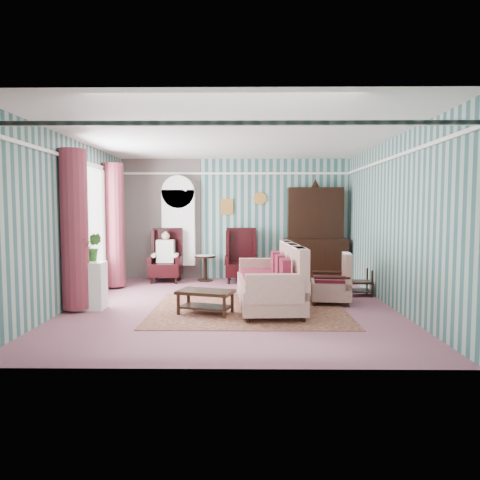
{
  "coord_description": "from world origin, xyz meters",
  "views": [
    {
      "loc": [
        0.23,
        -7.38,
        1.67
      ],
      "look_at": [
        0.14,
        0.6,
        1.11
      ],
      "focal_mm": 32.0,
      "sensor_mm": 36.0,
      "label": 1
    }
  ],
  "objects_px": {
    "wingback_left": "(166,255)",
    "round_side_table": "(205,268)",
    "dresser_hutch": "(315,231)",
    "wingback_right": "(241,255)",
    "plant_stand": "(88,286)",
    "bookcase": "(179,233)",
    "sofa": "(268,278)",
    "coffee_table": "(206,302)",
    "floral_armchair": "(331,277)",
    "seated_woman": "(166,257)",
    "nest_table": "(359,282)"
  },
  "relations": [
    {
      "from": "wingback_left",
      "to": "round_side_table",
      "type": "distance_m",
      "value": 0.97
    },
    {
      "from": "dresser_hutch",
      "to": "round_side_table",
      "type": "bearing_deg",
      "value": -177.36
    },
    {
      "from": "wingback_left",
      "to": "wingback_right",
      "type": "height_order",
      "value": "same"
    },
    {
      "from": "round_side_table",
      "to": "plant_stand",
      "type": "height_order",
      "value": "plant_stand"
    },
    {
      "from": "bookcase",
      "to": "sofa",
      "type": "xyz_separation_m",
      "value": [
        1.99,
        -3.02,
        -0.61
      ]
    },
    {
      "from": "dresser_hutch",
      "to": "coffee_table",
      "type": "height_order",
      "value": "dresser_hutch"
    },
    {
      "from": "dresser_hutch",
      "to": "plant_stand",
      "type": "height_order",
      "value": "dresser_hutch"
    },
    {
      "from": "sofa",
      "to": "coffee_table",
      "type": "relative_size",
      "value": 2.52
    },
    {
      "from": "wingback_left",
      "to": "sofa",
      "type": "distance_m",
      "value": 3.45
    },
    {
      "from": "round_side_table",
      "to": "floral_armchair",
      "type": "relative_size",
      "value": 0.62
    },
    {
      "from": "wingback_left",
      "to": "sofa",
      "type": "bearing_deg",
      "value": -49.59
    },
    {
      "from": "dresser_hutch",
      "to": "plant_stand",
      "type": "bearing_deg",
      "value": -144.92
    },
    {
      "from": "bookcase",
      "to": "wingback_right",
      "type": "xyz_separation_m",
      "value": [
        1.5,
        -0.39,
        -0.5
      ]
    },
    {
      "from": "bookcase",
      "to": "wingback_left",
      "type": "height_order",
      "value": "bookcase"
    },
    {
      "from": "wingback_right",
      "to": "floral_armchair",
      "type": "relative_size",
      "value": 1.3
    },
    {
      "from": "seated_woman",
      "to": "sofa",
      "type": "height_order",
      "value": "seated_woman"
    },
    {
      "from": "wingback_left",
      "to": "round_side_table",
      "type": "relative_size",
      "value": 2.08
    },
    {
      "from": "seated_woman",
      "to": "floral_armchair",
      "type": "xyz_separation_m",
      "value": [
        3.37,
        -2.25,
        -0.11
      ]
    },
    {
      "from": "round_side_table",
      "to": "coffee_table",
      "type": "relative_size",
      "value": 0.68
    },
    {
      "from": "bookcase",
      "to": "round_side_table",
      "type": "relative_size",
      "value": 3.73
    },
    {
      "from": "bookcase",
      "to": "dresser_hutch",
      "type": "xyz_separation_m",
      "value": [
        3.25,
        -0.12,
        0.06
      ]
    },
    {
      "from": "wingback_right",
      "to": "plant_stand",
      "type": "xyz_separation_m",
      "value": [
        -2.55,
        -2.75,
        -0.22
      ]
    },
    {
      "from": "dresser_hutch",
      "to": "plant_stand",
      "type": "relative_size",
      "value": 2.95
    },
    {
      "from": "round_side_table",
      "to": "nest_table",
      "type": "height_order",
      "value": "round_side_table"
    },
    {
      "from": "dresser_hutch",
      "to": "wingback_right",
      "type": "bearing_deg",
      "value": -171.23
    },
    {
      "from": "bookcase",
      "to": "nest_table",
      "type": "height_order",
      "value": "bookcase"
    },
    {
      "from": "wingback_left",
      "to": "wingback_right",
      "type": "distance_m",
      "value": 1.75
    },
    {
      "from": "wingback_left",
      "to": "plant_stand",
      "type": "distance_m",
      "value": 2.87
    },
    {
      "from": "bookcase",
      "to": "sofa",
      "type": "relative_size",
      "value": 1.01
    },
    {
      "from": "bookcase",
      "to": "coffee_table",
      "type": "relative_size",
      "value": 2.56
    },
    {
      "from": "seated_woman",
      "to": "nest_table",
      "type": "xyz_separation_m",
      "value": [
        4.07,
        -1.55,
        -0.32
      ]
    },
    {
      "from": "coffee_table",
      "to": "round_side_table",
      "type": "bearing_deg",
      "value": 95.4
    },
    {
      "from": "floral_armchair",
      "to": "wingback_left",
      "type": "bearing_deg",
      "value": 63.25
    },
    {
      "from": "coffee_table",
      "to": "dresser_hutch",
      "type": "bearing_deg",
      "value": 55.55
    },
    {
      "from": "dresser_hutch",
      "to": "sofa",
      "type": "bearing_deg",
      "value": -113.58
    },
    {
      "from": "wingback_left",
      "to": "round_side_table",
      "type": "bearing_deg",
      "value": 9.46
    },
    {
      "from": "wingback_right",
      "to": "coffee_table",
      "type": "relative_size",
      "value": 1.43
    },
    {
      "from": "nest_table",
      "to": "floral_armchair",
      "type": "xyz_separation_m",
      "value": [
        -0.7,
        -0.7,
        0.21
      ]
    },
    {
      "from": "plant_stand",
      "to": "round_side_table",
      "type": "bearing_deg",
      "value": 59.62
    },
    {
      "from": "dresser_hutch",
      "to": "nest_table",
      "type": "bearing_deg",
      "value": -72.61
    },
    {
      "from": "round_side_table",
      "to": "floral_armchair",
      "type": "height_order",
      "value": "floral_armchair"
    },
    {
      "from": "seated_woman",
      "to": "nest_table",
      "type": "bearing_deg",
      "value": -20.85
    },
    {
      "from": "plant_stand",
      "to": "coffee_table",
      "type": "relative_size",
      "value": 0.91
    },
    {
      "from": "plant_stand",
      "to": "floral_armchair",
      "type": "relative_size",
      "value": 0.83
    },
    {
      "from": "wingback_right",
      "to": "floral_armchair",
      "type": "bearing_deg",
      "value": -54.26
    },
    {
      "from": "plant_stand",
      "to": "floral_armchair",
      "type": "xyz_separation_m",
      "value": [
        4.17,
        0.5,
        0.08
      ]
    },
    {
      "from": "floral_armchair",
      "to": "sofa",
      "type": "bearing_deg",
      "value": 115.33
    },
    {
      "from": "sofa",
      "to": "floral_armchair",
      "type": "xyz_separation_m",
      "value": [
        1.13,
        0.38,
        -0.03
      ]
    },
    {
      "from": "bookcase",
      "to": "seated_woman",
      "type": "relative_size",
      "value": 1.9
    },
    {
      "from": "wingback_left",
      "to": "floral_armchair",
      "type": "height_order",
      "value": "wingback_left"
    }
  ]
}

